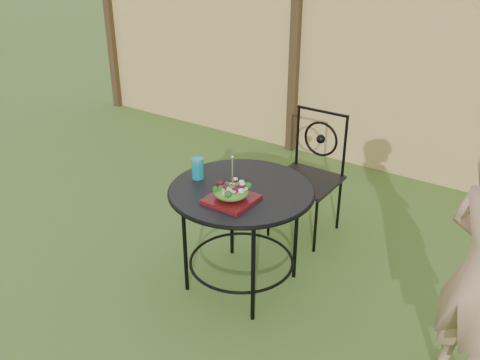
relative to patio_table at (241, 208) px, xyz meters
The scene contains 8 objects.
ground 0.73m from the patio_table, ahead, with size 60.00×60.00×0.00m, color #2B4716.
fence 2.34m from the patio_table, 79.29° to the left, with size 8.00×0.12×1.90m.
patio_table is the anchor object (origin of this frame).
patio_chair 0.88m from the patio_table, 87.82° to the left, with size 0.46×0.46×0.95m.
salad_plate 0.23m from the patio_table, 76.22° to the right, with size 0.27×0.27×0.02m, color #40090A.
salad 0.27m from the patio_table, 76.22° to the right, with size 0.21×0.21×0.08m, color #235614.
fork 0.38m from the patio_table, 73.08° to the right, with size 0.01×0.01×0.18m, color silver.
drinking_glass 0.38m from the patio_table, behind, with size 0.08×0.08×0.14m, color #0B7A89.
Camera 1 is at (1.23, -2.52, 2.25)m, focal length 40.00 mm.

